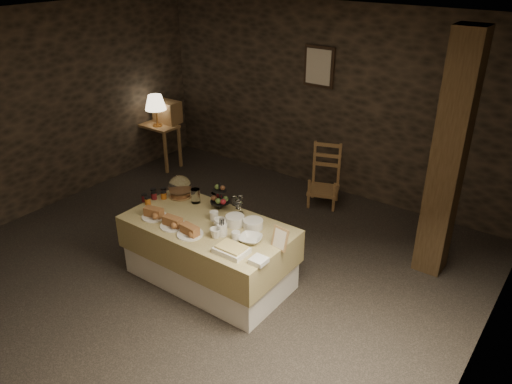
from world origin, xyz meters
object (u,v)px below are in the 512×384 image
Objects in this scene: console_table at (158,132)px; fruit_stand at (220,198)px; table_lamp at (155,103)px; timber_column at (448,159)px; wine_rack at (167,112)px; buffet_table at (209,248)px; chair at (326,178)px.

fruit_stand reaches higher than console_table.
fruit_stand is at bearing -31.12° from console_table.
table_lamp is 0.19× the size of timber_column.
timber_column reaches higher than wine_rack.
table_lamp is at bearing -45.00° from console_table.
console_table is at bearing 148.88° from fruit_stand.
table_lamp is 1.61× the size of fruit_stand.
buffet_table is at bearing -35.05° from console_table.
timber_column is at bearing -41.22° from chair.
buffet_table is 4.15× the size of wine_rack.
console_table is 1.65× the size of wine_rack.
console_table is 0.27× the size of timber_column.
table_lamp reaches higher than fruit_stand.
wine_rack is at bearing 90.00° from table_lamp.
table_lamp is 0.30m from wine_rack.
table_lamp is 1.17× the size of wine_rack.
chair is at bearing 4.83° from wine_rack.
wine_rack is (0.00, 0.23, -0.20)m from table_lamp.
console_table is at bearing 168.73° from chair.
timber_column is (4.44, -0.44, 0.44)m from wine_rack.
chair is (2.74, 0.46, -0.69)m from table_lamp.
timber_column is 8.55× the size of fruit_stand.
console_table is (-2.67, 1.87, 0.17)m from buffet_table.
wine_rack reaches higher than buffet_table.
buffet_table is 2.63× the size of chair.
buffet_table is 5.74× the size of fruit_stand.
wine_rack is at bearing 74.48° from console_table.
timber_column is (4.49, -0.26, 0.74)m from console_table.
timber_column is at bearing -2.68° from table_lamp.
timber_column reaches higher than console_table.
timber_column is at bearing 41.51° from buffet_table.
wine_rack is at bearing 174.36° from timber_column.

